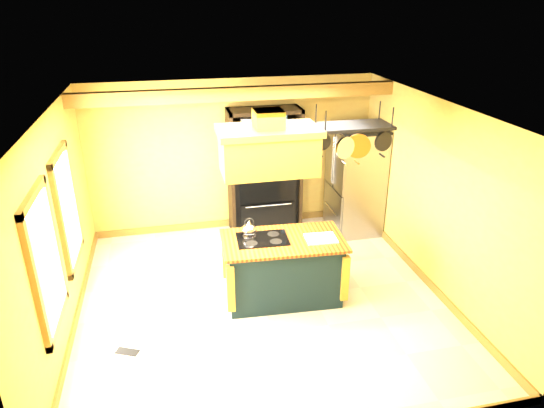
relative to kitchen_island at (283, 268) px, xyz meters
name	(u,v)px	position (x,y,z in m)	size (l,w,h in m)	color
floor	(262,300)	(-0.31, -0.03, -0.47)	(5.00, 5.00, 0.00)	beige
ceiling	(260,111)	(-0.31, -0.03, 2.23)	(5.00, 5.00, 0.00)	white
wall_back	(233,156)	(-0.31, 2.47, 0.88)	(5.00, 0.02, 2.70)	gold
wall_front	(319,334)	(-0.31, -2.53, 0.88)	(5.00, 0.02, 2.70)	gold
wall_left	(57,232)	(-2.81, -0.03, 0.88)	(0.02, 5.00, 2.70)	gold
wall_right	(435,197)	(2.19, -0.03, 0.88)	(0.02, 5.00, 2.70)	gold
ceiling_beam	(238,94)	(-0.31, 1.67, 2.12)	(5.00, 0.15, 0.20)	olive
window_near	(46,261)	(-2.77, -0.83, 0.93)	(0.06, 1.06, 1.56)	olive
window_far	(68,208)	(-2.77, 0.57, 0.93)	(0.06, 1.06, 1.56)	olive
kitchen_island	(283,268)	(0.00, 0.00, 0.00)	(1.71, 1.01, 1.11)	black
range_hood	(269,148)	(-0.20, 0.00, 1.75)	(1.26, 0.71, 0.80)	#B0812C
pot_rack	(353,133)	(0.91, 0.00, 1.88)	(1.03, 0.48, 0.72)	black
refrigerator	(355,182)	(1.77, 1.87, 0.44)	(0.81, 0.96, 1.87)	gray
hutch	(264,184)	(0.20, 2.23, 0.40)	(1.26, 0.57, 2.23)	black
floor_register	(127,352)	(-2.11, -0.74, -0.46)	(0.28, 0.12, 0.01)	black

